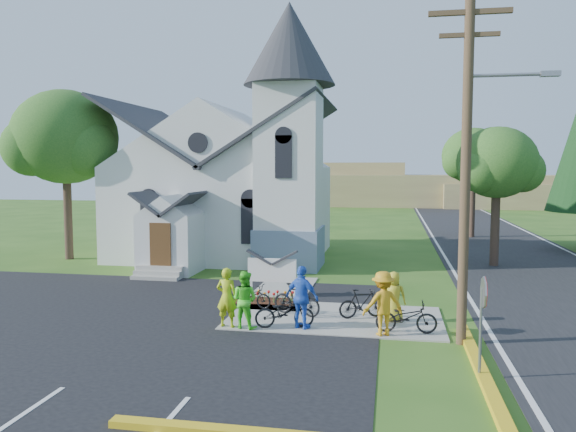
% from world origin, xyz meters
% --- Properties ---
extents(ground, '(120.00, 120.00, 0.00)m').
position_xyz_m(ground, '(0.00, 0.00, 0.00)').
color(ground, '#2D5518').
rests_on(ground, ground).
extents(parking_lot, '(20.00, 16.00, 0.02)m').
position_xyz_m(parking_lot, '(-7.00, -2.00, 0.01)').
color(parking_lot, black).
rests_on(parking_lot, ground).
extents(road, '(8.00, 90.00, 0.02)m').
position_xyz_m(road, '(10.00, 15.00, 0.01)').
color(road, black).
rests_on(road, ground).
extents(sidewalk, '(7.00, 4.00, 0.05)m').
position_xyz_m(sidewalk, '(1.50, 0.50, 0.03)').
color(sidewalk, gray).
rests_on(sidewalk, ground).
extents(church, '(12.35, 12.00, 13.00)m').
position_xyz_m(church, '(-5.48, 12.48, 5.25)').
color(church, silver).
rests_on(church, ground).
extents(church_sign, '(2.20, 0.40, 1.70)m').
position_xyz_m(church_sign, '(-1.20, 3.20, 1.03)').
color(church_sign, gray).
rests_on(church_sign, ground).
extents(flower_bed, '(2.60, 1.10, 0.07)m').
position_xyz_m(flower_bed, '(-1.20, 2.30, 0.04)').
color(flower_bed, '#371A0F').
rests_on(flower_bed, ground).
extents(utility_pole, '(3.45, 0.28, 10.00)m').
position_xyz_m(utility_pole, '(5.36, -1.50, 5.40)').
color(utility_pole, '#4C3926').
rests_on(utility_pole, ground).
extents(stop_sign, '(0.11, 0.76, 2.48)m').
position_xyz_m(stop_sign, '(5.43, -4.20, 1.78)').
color(stop_sign, gray).
rests_on(stop_sign, ground).
extents(tree_lot_corner, '(5.60, 5.60, 9.15)m').
position_xyz_m(tree_lot_corner, '(-14.00, 10.00, 6.60)').
color(tree_lot_corner, '#37251E').
rests_on(tree_lot_corner, ground).
extents(tree_road_near, '(4.00, 4.00, 7.05)m').
position_xyz_m(tree_road_near, '(8.50, 12.00, 5.21)').
color(tree_road_near, '#37251E').
rests_on(tree_road_near, ground).
extents(tree_road_mid, '(4.40, 4.40, 7.80)m').
position_xyz_m(tree_road_mid, '(9.00, 24.00, 5.78)').
color(tree_road_mid, '#37251E').
rests_on(tree_road_mid, ground).
extents(distant_hills, '(61.00, 10.00, 5.60)m').
position_xyz_m(distant_hills, '(3.36, 56.33, 2.17)').
color(distant_hills, olive).
rests_on(distant_hills, ground).
extents(cyclist_0, '(0.72, 0.51, 1.87)m').
position_xyz_m(cyclist_0, '(-1.70, -1.20, 0.98)').
color(cyclist_0, '#A6BD16').
rests_on(cyclist_0, sidewalk).
extents(bike_0, '(1.70, 0.93, 0.85)m').
position_xyz_m(bike_0, '(-1.58, 1.28, 0.47)').
color(bike_0, black).
rests_on(bike_0, sidewalk).
extents(cyclist_1, '(1.01, 0.88, 1.78)m').
position_xyz_m(cyclist_1, '(-1.14, -1.20, 0.94)').
color(cyclist_1, '#4BE02A').
rests_on(cyclist_1, sidewalk).
extents(bike_1, '(1.84, 1.10, 1.07)m').
position_xyz_m(bike_1, '(0.21, 0.55, 0.58)').
color(bike_1, black).
rests_on(bike_1, sidewalk).
extents(cyclist_2, '(1.24, 0.90, 1.95)m').
position_xyz_m(cyclist_2, '(0.63, -0.96, 1.03)').
color(cyclist_2, blue).
rests_on(cyclist_2, sidewalk).
extents(bike_2, '(1.94, 1.10, 0.97)m').
position_xyz_m(bike_2, '(0.08, -0.98, 0.53)').
color(bike_2, black).
rests_on(bike_2, sidewalk).
extents(cyclist_3, '(1.41, 1.13, 1.91)m').
position_xyz_m(cyclist_3, '(3.09, -1.20, 1.00)').
color(cyclist_3, orange).
rests_on(cyclist_3, sidewalk).
extents(bike_3, '(1.66, 1.07, 0.97)m').
position_xyz_m(bike_3, '(2.39, 0.59, 0.54)').
color(bike_3, black).
rests_on(bike_3, sidewalk).
extents(cyclist_4, '(0.81, 0.55, 1.63)m').
position_xyz_m(cyclist_4, '(3.41, 0.37, 0.86)').
color(cyclist_4, gold).
rests_on(cyclist_4, sidewalk).
extents(bike_4, '(1.84, 0.69, 0.96)m').
position_xyz_m(bike_4, '(3.78, -0.84, 0.53)').
color(bike_4, black).
rests_on(bike_4, sidewalk).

